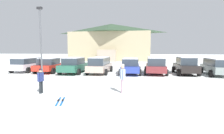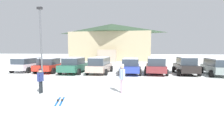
% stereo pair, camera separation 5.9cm
% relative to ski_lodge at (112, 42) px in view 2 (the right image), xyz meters
% --- Properties ---
extents(ground, '(160.00, 160.00, 0.00)m').
position_rel_ski_lodge_xyz_m(ground, '(4.52, -33.44, -4.14)').
color(ground, white).
extents(ski_lodge, '(17.80, 11.71, 8.19)m').
position_rel_ski_lodge_xyz_m(ski_lodge, '(0.00, 0.00, 0.00)').
color(ski_lodge, tan).
rests_on(ski_lodge, ground).
extents(parked_white_suv, '(2.31, 4.18, 1.57)m').
position_rel_ski_lodge_xyz_m(parked_white_suv, '(-6.55, -21.75, -3.28)').
color(parked_white_suv, white).
rests_on(parked_white_suv, ground).
extents(parked_red_sedan, '(2.26, 4.05, 1.57)m').
position_rel_ski_lodge_xyz_m(parked_red_sedan, '(-3.77, -22.01, -3.34)').
color(parked_red_sedan, red).
rests_on(parked_red_sedan, ground).
extents(parked_green_coupe, '(2.36, 4.69, 1.65)m').
position_rel_ski_lodge_xyz_m(parked_green_coupe, '(-0.90, -22.21, -3.30)').
color(parked_green_coupe, '#27614B').
rests_on(parked_green_coupe, ground).
extents(parked_beige_suv, '(2.26, 4.69, 1.69)m').
position_rel_ski_lodge_xyz_m(parked_beige_suv, '(1.81, -22.03, -3.23)').
color(parked_beige_suv, '#BDA090').
rests_on(parked_beige_suv, ground).
extents(parked_blue_hatchback, '(2.13, 4.30, 1.61)m').
position_rel_ski_lodge_xyz_m(parked_blue_hatchback, '(4.97, -22.09, -3.32)').
color(parked_blue_hatchback, '#2B3EA0').
rests_on(parked_blue_hatchback, ground).
extents(parked_maroon_van, '(2.42, 4.29, 1.69)m').
position_rel_ski_lodge_xyz_m(parked_maroon_van, '(7.50, -21.78, -3.23)').
color(parked_maroon_van, maroon).
rests_on(parked_maroon_van, ground).
extents(parked_black_sedan, '(2.14, 4.13, 1.74)m').
position_rel_ski_lodge_xyz_m(parked_black_sedan, '(10.46, -21.62, -3.27)').
color(parked_black_sedan, black).
rests_on(parked_black_sedan, ground).
extents(parked_grey_wagon, '(2.33, 4.45, 1.63)m').
position_rel_ski_lodge_xyz_m(parked_grey_wagon, '(13.24, -21.99, -3.26)').
color(parked_grey_wagon, gray).
rests_on(parked_grey_wagon, ground).
extents(skier_teen_in_navy_coat, '(0.22, 0.52, 1.41)m').
position_rel_ski_lodge_xyz_m(skier_teen_in_navy_coat, '(0.11, -30.62, -3.34)').
color(skier_teen_in_navy_coat, black).
rests_on(skier_teen_in_navy_coat, ground).
extents(skier_adult_in_blue_parka, '(0.35, 0.59, 1.67)m').
position_rel_ski_lodge_xyz_m(skier_adult_in_blue_parka, '(4.72, -29.99, -3.19)').
color(skier_adult_in_blue_parka, silver).
rests_on(skier_adult_in_blue_parka, ground).
extents(pair_of_skis, '(0.65, 1.45, 0.08)m').
position_rel_ski_lodge_xyz_m(pair_of_skis, '(1.87, -31.99, -4.12)').
color(pair_of_skis, blue).
rests_on(pair_of_skis, ground).
extents(lamp_post, '(0.44, 0.24, 6.15)m').
position_rel_ski_lodge_xyz_m(lamp_post, '(-2.85, -25.20, -0.71)').
color(lamp_post, '#515459').
rests_on(lamp_post, ground).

